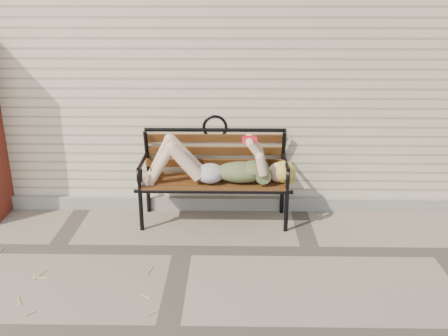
{
  "coord_description": "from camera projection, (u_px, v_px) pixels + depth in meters",
  "views": [
    {
      "loc": [
        0.48,
        -4.29,
        2.41
      ],
      "look_at": [
        0.4,
        0.53,
        0.67
      ],
      "focal_mm": 40.0,
      "sensor_mm": 36.0,
      "label": 1
    }
  ],
  "objects": [
    {
      "name": "house_wall",
      "position": [
        200.0,
        55.0,
        7.17
      ],
      "size": [
        8.0,
        4.0,
        3.0
      ],
      "primitive_type": "cube",
      "color": "beige",
      "rests_on": "ground"
    },
    {
      "name": "straw_scatter",
      "position": [
        17.0,
        299.0,
        4.09
      ],
      "size": [
        2.41,
        1.39,
        0.01
      ],
      "color": "#DEC56C",
      "rests_on": "ground"
    },
    {
      "name": "foundation_strip",
      "position": [
        190.0,
        203.0,
        5.75
      ],
      "size": [
        8.0,
        0.1,
        0.15
      ],
      "primitive_type": "cube",
      "color": "gray",
      "rests_on": "ground"
    },
    {
      "name": "ground",
      "position": [
        183.0,
        250.0,
        4.86
      ],
      "size": [
        80.0,
        80.0,
        0.0
      ],
      "primitive_type": "plane",
      "color": "gray",
      "rests_on": "ground"
    },
    {
      "name": "reading_woman",
      "position": [
        215.0,
        165.0,
        5.23
      ],
      "size": [
        1.62,
        0.37,
        0.51
      ],
      "color": "#0A3446",
      "rests_on": "ground"
    },
    {
      "name": "garden_bench",
      "position": [
        214.0,
        164.0,
        5.37
      ],
      "size": [
        1.72,
        0.68,
        1.11
      ],
      "color": "black",
      "rests_on": "ground"
    }
  ]
}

